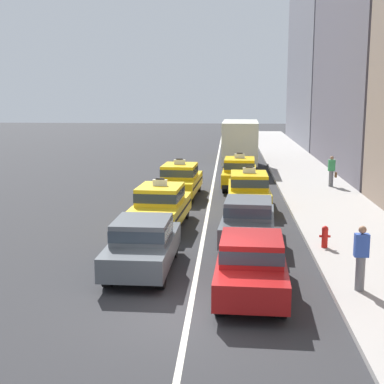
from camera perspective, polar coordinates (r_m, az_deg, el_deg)
ground_plane at (r=13.37m, az=-0.31°, el=-12.56°), size 160.00×160.00×0.00m
lane_stripe_left_right at (r=32.71m, az=2.26°, el=1.20°), size 0.14×80.00×0.01m
sidewalk_curb at (r=28.15m, az=13.43°, el=-0.43°), size 4.00×90.00×0.15m
sedan_left_nearest at (r=16.18m, az=-5.13°, el=-5.31°), size 1.84×4.33×1.58m
taxi_left_second at (r=21.32m, az=-3.27°, el=-1.37°), size 2.08×4.66×1.96m
taxi_left_third at (r=27.47m, az=-1.27°, el=1.29°), size 2.05×4.65×1.96m
sedan_right_nearest at (r=14.35m, az=6.17°, el=-7.38°), size 1.93×4.37×1.58m
sedan_right_second at (r=19.11m, az=5.85°, el=-2.88°), size 2.06×4.41×1.58m
taxi_right_third at (r=24.69m, az=5.90°, el=0.21°), size 1.83×4.56×1.96m
taxi_right_fourth at (r=30.12m, az=4.95°, el=2.06°), size 1.96×4.62×1.96m
box_truck_right_fifth at (r=37.79m, az=5.02°, el=5.12°), size 2.43×7.01×3.27m
taxi_right_sixth at (r=44.38m, az=4.63°, el=4.73°), size 1.88×4.58×1.96m
pedestrian_near_crosswalk at (r=14.81m, az=17.13°, el=-6.54°), size 0.36×0.24×1.71m
pedestrian_by_storefront at (r=30.62m, az=14.29°, el=2.10°), size 0.47×0.24×1.66m
fire_hydrant at (r=18.61m, az=13.62°, el=-4.43°), size 0.36×0.22×0.73m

